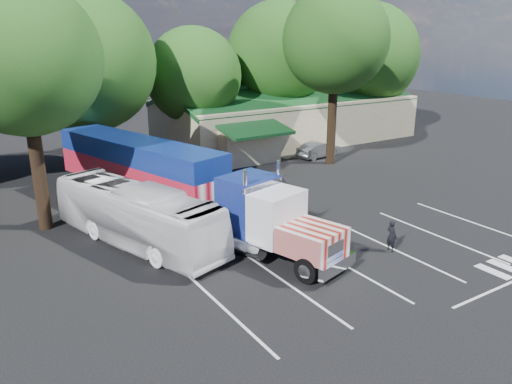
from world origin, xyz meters
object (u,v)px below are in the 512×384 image
semi_truck (168,176)px  bicycle (280,179)px  silver_sedan (319,150)px  tour_bus (137,215)px  woman (392,236)px

semi_truck → bicycle: bearing=-4.8°
semi_truck → silver_sedan: semi_truck is taller
bicycle → tour_bus: (-11.56, -4.22, 1.04)m
semi_truck → bicycle: 9.19m
semi_truck → tour_bus: 3.84m
tour_bus → silver_sedan: bearing=8.4°
woman → tour_bus: bearing=53.0°
silver_sedan → woman: bearing=145.6°
semi_truck → silver_sedan: size_ratio=5.06×
tour_bus → silver_sedan: 21.10m
woman → tour_bus: (-9.95, 7.36, 0.72)m
bicycle → tour_bus: tour_bus is taller
bicycle → silver_sedan: bearing=30.7°
bicycle → semi_truck: bearing=-171.8°
woman → silver_sedan: bearing=-29.2°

